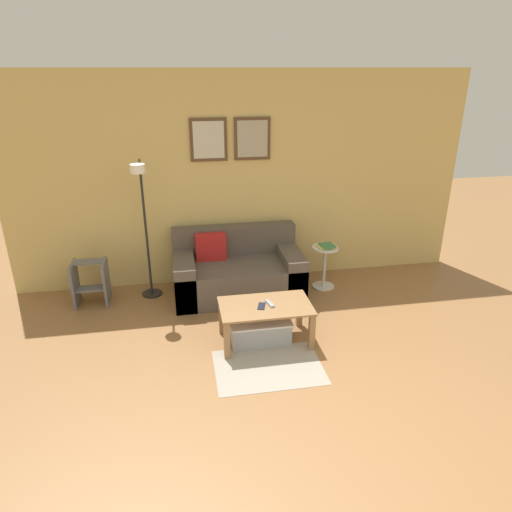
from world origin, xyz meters
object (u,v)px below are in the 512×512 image
coffee_table (265,312)px  book_stack (327,246)px  couch (237,271)px  cell_phone (261,306)px  remote_control (270,304)px  storage_bin (259,329)px  step_stool (91,282)px  side_table (324,263)px  floor_lamp (144,219)px

coffee_table → book_stack: 1.45m
couch → coffee_table: bearing=-83.6°
cell_phone → remote_control: bearing=33.8°
storage_bin → couch: bearing=93.7°
remote_control → storage_bin: bearing=153.7°
book_stack → cell_phone: (-1.01, -1.08, -0.15)m
book_stack → couch: bearing=176.6°
cell_phone → step_stool: size_ratio=0.28×
couch → side_table: (1.08, -0.05, 0.05)m
floor_lamp → side_table: floor_lamp is taller
storage_bin → cell_phone: 0.29m
couch → side_table: size_ratio=2.82×
floor_lamp → remote_control: bearing=-42.0°
cell_phone → step_stool: bearing=164.3°
side_table → book_stack: size_ratio=2.22×
side_table → book_stack: 0.24m
floor_lamp → cell_phone: 1.68m
couch → book_stack: couch is taller
coffee_table → remote_control: size_ratio=5.99×
step_stool → floor_lamp: bearing=-4.8°
floor_lamp → remote_control: floor_lamp is taller
couch → cell_phone: (0.08, -1.14, 0.13)m
floor_lamp → side_table: size_ratio=3.07×
coffee_table → book_stack: bearing=47.7°
floor_lamp → book_stack: 2.17m
cell_phone → side_table: bearing=65.0°
floor_lamp → cell_phone: bearing=-44.8°
book_stack → side_table: bearing=111.1°
storage_bin → side_table: size_ratio=1.14×
remote_control → couch: bearing=85.6°
book_stack → cell_phone: 1.48m
book_stack → coffee_table: bearing=-132.3°
coffee_table → cell_phone: cell_phone is taller
floor_lamp → step_stool: size_ratio=3.25×
floor_lamp → side_table: 2.22m
couch → cell_phone: bearing=-85.9°
side_table → coffee_table: bearing=-131.7°
couch → coffee_table: (0.13, -1.12, 0.05)m
couch → step_stool: (-1.70, 0.02, -0.00)m
book_stack → remote_control: bearing=-131.2°
remote_control → floor_lamp: bearing=125.0°
side_table → book_stack: (0.01, -0.02, 0.23)m
floor_lamp → step_stool: bearing=175.2°
side_table → storage_bin: bearing=-134.0°
floor_lamp → remote_control: 1.72m
remote_control → cell_phone: remote_control is taller
storage_bin → book_stack: bearing=45.3°
coffee_table → side_table: bearing=48.3°
coffee_table → book_stack: size_ratio=3.74×
couch → storage_bin: couch is taller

